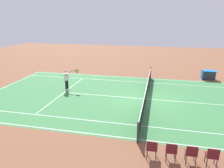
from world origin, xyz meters
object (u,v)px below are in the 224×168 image
(spectator_chair_3, at_px, (212,156))
(spectator_chair_4, at_px, (191,153))
(equipment_cart_tarped, at_px, (208,75))
(tennis_ball, at_px, (180,88))
(spectator_chair_6, at_px, (152,148))
(spectator_chair_5, at_px, (171,150))
(tennis_net, at_px, (146,93))
(tennis_player_near, at_px, (67,79))

(spectator_chair_3, bearing_deg, spectator_chair_4, 0.00)
(spectator_chair_3, bearing_deg, equipment_cart_tarped, -100.15)
(tennis_ball, distance_m, spectator_chair_6, 9.97)
(tennis_ball, xyz_separation_m, spectator_chair_6, (1.86, 9.79, 0.49))
(spectator_chair_4, height_order, spectator_chair_5, same)
(tennis_net, distance_m, spectator_chair_6, 6.89)
(spectator_chair_3, bearing_deg, spectator_chair_5, 0.00)
(tennis_ball, xyz_separation_m, spectator_chair_4, (0.33, 9.79, 0.49))
(tennis_player_near, distance_m, spectator_chair_6, 10.37)
(tennis_net, bearing_deg, spectator_chair_5, 101.98)
(equipment_cart_tarped, bearing_deg, spectator_chair_6, 70.65)
(tennis_player_near, distance_m, spectator_chair_5, 10.91)
(tennis_net, relative_size, spectator_chair_5, 13.30)
(spectator_chair_3, bearing_deg, tennis_player_near, -38.70)
(spectator_chair_3, relative_size, spectator_chair_6, 1.00)
(tennis_player_near, height_order, spectator_chair_3, tennis_player_near)
(spectator_chair_4, bearing_deg, equipment_cart_tarped, -103.30)
(tennis_ball, relative_size, equipment_cart_tarped, 0.05)
(tennis_ball, distance_m, spectator_chair_3, 9.81)
(spectator_chair_6, bearing_deg, equipment_cart_tarped, -109.35)
(spectator_chair_4, height_order, spectator_chair_6, same)
(spectator_chair_4, xyz_separation_m, spectator_chair_5, (0.77, 0.00, 0.00))
(spectator_chair_3, distance_m, equipment_cart_tarped, 13.63)
(tennis_player_near, distance_m, spectator_chair_4, 11.48)
(tennis_player_near, bearing_deg, tennis_net, 173.90)
(spectator_chair_4, xyz_separation_m, spectator_chair_6, (1.54, 0.00, 0.00))
(tennis_player_near, relative_size, tennis_ball, 25.71)
(tennis_net, xyz_separation_m, equipment_cart_tarped, (-5.39, -6.56, -0.05))
(tennis_net, height_order, spectator_chair_3, tennis_net)
(spectator_chair_6, xyz_separation_m, equipment_cart_tarped, (-4.71, -13.41, -0.08))
(spectator_chair_3, relative_size, spectator_chair_4, 1.00)
(tennis_net, distance_m, spectator_chair_4, 7.21)
(spectator_chair_3, xyz_separation_m, equipment_cart_tarped, (-2.40, -13.41, -0.08))
(tennis_ball, relative_size, spectator_chair_5, 0.08)
(tennis_player_near, relative_size, spectator_chair_3, 1.93)
(tennis_net, distance_m, spectator_chair_5, 7.01)
(tennis_player_near, height_order, tennis_ball, tennis_player_near)
(spectator_chair_4, relative_size, spectator_chair_6, 1.00)
(tennis_player_near, distance_m, equipment_cart_tarped, 13.20)
(spectator_chair_5, distance_m, equipment_cart_tarped, 13.98)
(tennis_player_near, xyz_separation_m, spectator_chair_6, (-7.10, 7.54, -0.41))
(tennis_ball, distance_m, equipment_cart_tarped, 4.63)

